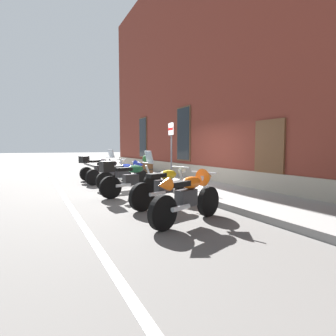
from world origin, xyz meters
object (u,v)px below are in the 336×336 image
object	(u,v)px
motorcycle_silver_touring	(98,167)
barrel_planter	(147,167)
motorcycle_yellow_naked	(166,187)
parking_sign	(171,144)
motorcycle_green_touring	(129,178)
motorcycle_blue_sport	(126,173)
motorcycle_black_naked	(110,171)
motorcycle_orange_sport	(190,194)

from	to	relation	value
motorcycle_silver_touring	barrel_planter	size ratio (longest dim) A/B	2.02
motorcycle_yellow_naked	parking_sign	bearing A→B (deg)	150.16
parking_sign	motorcycle_green_touring	bearing A→B (deg)	-59.34
motorcycle_green_touring	motorcycle_yellow_naked	xyz separation A→B (m)	(1.69, 0.38, -0.08)
parking_sign	barrel_planter	size ratio (longest dim) A/B	2.28
motorcycle_silver_touring	motorcycle_green_touring	bearing A→B (deg)	-1.64
motorcycle_blue_sport	parking_sign	bearing A→B (deg)	79.03
motorcycle_silver_touring	motorcycle_black_naked	bearing A→B (deg)	4.60
motorcycle_green_touring	motorcycle_orange_sport	world-z (taller)	motorcycle_green_touring
motorcycle_green_touring	motorcycle_black_naked	bearing A→B (deg)	175.24
motorcycle_yellow_naked	motorcycle_blue_sport	bearing A→B (deg)	179.90
motorcycle_silver_touring	motorcycle_black_naked	world-z (taller)	motorcycle_silver_touring
motorcycle_black_naked	motorcycle_orange_sport	bearing A→B (deg)	-0.68
motorcycle_blue_sport	barrel_planter	size ratio (longest dim) A/B	2.05
parking_sign	barrel_planter	bearing A→B (deg)	178.00
motorcycle_blue_sport	parking_sign	xyz separation A→B (m)	(0.32, 1.66, 1.06)
motorcycle_blue_sport	barrel_planter	bearing A→B (deg)	142.59
motorcycle_blue_sport	motorcycle_green_touring	world-z (taller)	motorcycle_green_touring
motorcycle_orange_sport	motorcycle_yellow_naked	bearing A→B (deg)	172.74
motorcycle_blue_sport	motorcycle_green_touring	distance (m)	1.58
motorcycle_green_touring	motorcycle_orange_sport	xyz separation A→B (m)	(3.16, 0.19, -0.01)
motorcycle_blue_sport	motorcycle_black_naked	bearing A→B (deg)	-175.97
motorcycle_black_naked	barrel_planter	world-z (taller)	barrel_planter
motorcycle_silver_touring	motorcycle_yellow_naked	distance (m)	6.50
motorcycle_black_naked	parking_sign	size ratio (longest dim) A/B	0.92
motorcycle_yellow_naked	motorcycle_green_touring	bearing A→B (deg)	-167.39
parking_sign	motorcycle_black_naked	bearing A→B (deg)	-138.23
motorcycle_blue_sport	motorcycle_green_touring	xyz separation A→B (m)	(1.53, -0.38, 0.01)
motorcycle_blue_sport	parking_sign	world-z (taller)	parking_sign
barrel_planter	motorcycle_black_naked	bearing A→B (deg)	-71.63
motorcycle_yellow_naked	motorcycle_silver_touring	bearing A→B (deg)	-177.88
barrel_planter	motorcycle_yellow_naked	bearing A→B (deg)	-17.67
motorcycle_black_naked	motorcycle_orange_sport	size ratio (longest dim) A/B	1.06
motorcycle_black_naked	motorcycle_orange_sport	world-z (taller)	motorcycle_orange_sport
motorcycle_orange_sport	barrel_planter	world-z (taller)	barrel_planter
motorcycle_silver_touring	motorcycle_blue_sport	xyz separation A→B (m)	(3.27, 0.25, -0.02)
motorcycle_orange_sport	barrel_planter	bearing A→B (deg)	164.45
motorcycle_yellow_naked	motorcycle_orange_sport	size ratio (longest dim) A/B	1.06
motorcycle_yellow_naked	parking_sign	xyz separation A→B (m)	(-2.90, 1.67, 1.12)
motorcycle_black_naked	motorcycle_blue_sport	size ratio (longest dim) A/B	1.03
motorcycle_silver_touring	motorcycle_blue_sport	bearing A→B (deg)	4.31
motorcycle_orange_sport	motorcycle_black_naked	bearing A→B (deg)	179.32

